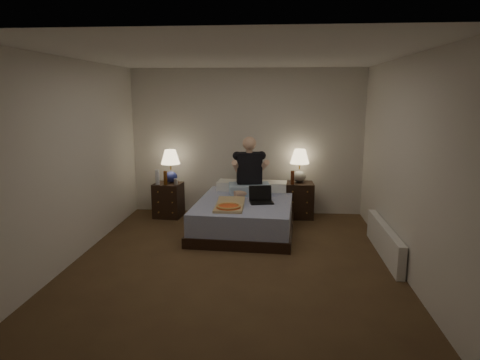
# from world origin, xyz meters

# --- Properties ---
(floor) EXTENTS (4.00, 4.50, 0.00)m
(floor) POSITION_xyz_m (0.00, 0.00, 0.00)
(floor) COLOR brown
(floor) RESTS_ON ground
(ceiling) EXTENTS (4.00, 4.50, 0.00)m
(ceiling) POSITION_xyz_m (0.00, 0.00, 2.50)
(ceiling) COLOR white
(ceiling) RESTS_ON ground
(wall_back) EXTENTS (4.00, 0.00, 2.50)m
(wall_back) POSITION_xyz_m (0.00, 2.25, 1.25)
(wall_back) COLOR silver
(wall_back) RESTS_ON ground
(wall_front) EXTENTS (4.00, 0.00, 2.50)m
(wall_front) POSITION_xyz_m (0.00, -2.25, 1.25)
(wall_front) COLOR silver
(wall_front) RESTS_ON ground
(wall_left) EXTENTS (0.00, 4.50, 2.50)m
(wall_left) POSITION_xyz_m (-2.00, 0.00, 1.25)
(wall_left) COLOR silver
(wall_left) RESTS_ON ground
(wall_right) EXTENTS (0.00, 4.50, 2.50)m
(wall_right) POSITION_xyz_m (2.00, 0.00, 1.25)
(wall_right) COLOR silver
(wall_right) RESTS_ON ground
(bed) EXTENTS (1.52, 1.96, 0.47)m
(bed) POSITION_xyz_m (0.05, 1.22, 0.23)
(bed) COLOR #5767AF
(bed) RESTS_ON floor
(nightstand_left) EXTENTS (0.49, 0.45, 0.58)m
(nightstand_left) POSITION_xyz_m (-1.30, 1.83, 0.29)
(nightstand_left) COLOR black
(nightstand_left) RESTS_ON floor
(nightstand_right) EXTENTS (0.48, 0.43, 0.60)m
(nightstand_right) POSITION_xyz_m (0.92, 1.98, 0.30)
(nightstand_right) COLOR black
(nightstand_right) RESTS_ON floor
(lamp_left) EXTENTS (0.41, 0.41, 0.56)m
(lamp_left) POSITION_xyz_m (-1.27, 1.92, 0.86)
(lamp_left) COLOR navy
(lamp_left) RESTS_ON nightstand_left
(lamp_right) EXTENTS (0.39, 0.39, 0.56)m
(lamp_right) POSITION_xyz_m (0.91, 2.05, 0.88)
(lamp_right) COLOR gray
(lamp_right) RESTS_ON nightstand_right
(water_bottle) EXTENTS (0.07, 0.07, 0.25)m
(water_bottle) POSITION_xyz_m (-1.45, 1.72, 0.71)
(water_bottle) COLOR silver
(water_bottle) RESTS_ON nightstand_left
(soda_can) EXTENTS (0.07, 0.07, 0.10)m
(soda_can) POSITION_xyz_m (-1.14, 1.73, 0.63)
(soda_can) COLOR #B5B5B0
(soda_can) RESTS_ON nightstand_left
(beer_bottle_left) EXTENTS (0.06, 0.06, 0.23)m
(beer_bottle_left) POSITION_xyz_m (-1.31, 1.73, 0.70)
(beer_bottle_left) COLOR #5F330D
(beer_bottle_left) RESTS_ON nightstand_left
(beer_bottle_right) EXTENTS (0.06, 0.06, 0.23)m
(beer_bottle_right) POSITION_xyz_m (0.79, 1.84, 0.72)
(beer_bottle_right) COLOR #4F1E0B
(beer_bottle_right) RESTS_ON nightstand_right
(person) EXTENTS (0.73, 0.62, 0.93)m
(person) POSITION_xyz_m (0.09, 1.66, 0.93)
(person) COLOR black
(person) RESTS_ON bed
(laptop) EXTENTS (0.39, 0.34, 0.24)m
(laptop) POSITION_xyz_m (0.31, 1.07, 0.59)
(laptop) COLOR black
(laptop) RESTS_ON bed
(pizza_box) EXTENTS (0.41, 0.76, 0.08)m
(pizza_box) POSITION_xyz_m (-0.14, 0.65, 0.51)
(pizza_box) COLOR tan
(pizza_box) RESTS_ON bed
(radiator) EXTENTS (0.10, 1.60, 0.40)m
(radiator) POSITION_xyz_m (1.93, 0.30, 0.20)
(radiator) COLOR silver
(radiator) RESTS_ON floor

